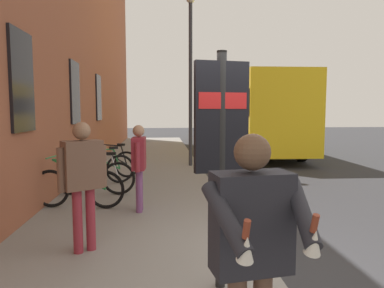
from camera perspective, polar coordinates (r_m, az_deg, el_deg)
name	(u,v)px	position (r m, az deg, el deg)	size (l,w,h in m)	color
ground	(240,178)	(10.31, 7.83, -5.47)	(60.00, 60.00, 0.00)	#2D2D30
sidewalk_pavement	(147,166)	(12.02, -7.28, -3.62)	(24.00, 3.50, 0.12)	gray
station_facade	(88,32)	(13.38, -16.58, 17.02)	(22.00, 0.65, 9.37)	#9E563D
bicycle_far_end	(78,187)	(6.94, -17.94, -6.72)	(0.49, 1.76, 0.97)	black
bicycle_beside_lamp	(95,177)	(7.91, -15.51, -5.17)	(0.48, 1.77, 0.97)	black
bicycle_by_door	(99,169)	(8.94, -14.84, -3.95)	(0.71, 1.69, 0.97)	black
bicycle_nearest_sign	(109,163)	(9.95, -13.36, -2.98)	(0.60, 1.73, 0.97)	black
transit_info_sign	(221,133)	(3.52, 4.77, 1.85)	(0.17, 0.56, 2.40)	black
city_bus	(251,111)	(16.94, 9.56, 5.28)	(10.56, 2.86, 3.35)	yellow
pedestrian_near_bus	(139,159)	(6.37, -8.59, -2.42)	(0.60, 0.24, 1.56)	#723F72
pedestrian_crossing_street	(83,173)	(4.69, -17.28, -4.56)	(0.46, 0.55, 1.68)	maroon
tourist_with_hotdogs	(252,239)	(2.25, 9.76, -14.93)	(0.63, 0.64, 1.68)	brown
street_lamp	(191,67)	(11.68, -0.24, 12.45)	(0.28, 0.28, 5.52)	#333338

